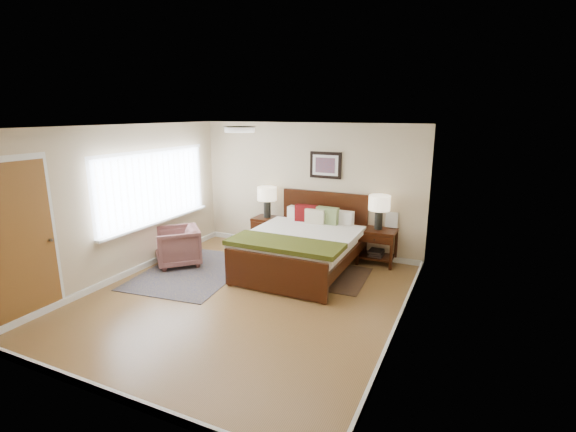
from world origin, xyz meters
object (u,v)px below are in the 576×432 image
object	(u,v)px
rug_persian	(193,271)
bed	(303,240)
nightstand_left	(267,224)
lamp_left	(267,196)
armchair	(178,246)
lamp_right	(379,205)
nightstand_right	(377,243)

from	to	relation	value
rug_persian	bed	bearing A→B (deg)	20.20
rug_persian	nightstand_left	bearing A→B (deg)	65.10
lamp_left	armchair	bearing A→B (deg)	-122.87
bed	rug_persian	xyz separation A→B (m)	(-1.70, -0.87, -0.55)
lamp_left	rug_persian	size ratio (longest dim) A/B	0.28
bed	lamp_right	size ratio (longest dim) A/B	3.64
nightstand_left	nightstand_right	size ratio (longest dim) A/B	0.97
nightstand_right	nightstand_left	bearing A→B (deg)	-179.83
rug_persian	armchair	bearing A→B (deg)	152.28
lamp_right	armchair	size ratio (longest dim) A/B	0.81
lamp_right	rug_persian	world-z (taller)	lamp_right
bed	nightstand_left	world-z (taller)	bed
armchair	bed	bearing A→B (deg)	62.66
lamp_left	armchair	xyz separation A→B (m)	(-1.01, -1.56, -0.73)
nightstand_right	lamp_right	size ratio (longest dim) A/B	1.07
bed	rug_persian	world-z (taller)	bed
nightstand_left	nightstand_right	distance (m)	2.24
nightstand_left	armchair	world-z (taller)	armchair
lamp_right	nightstand_right	bearing A→B (deg)	-90.00
nightstand_right	lamp_left	size ratio (longest dim) A/B	1.07
nightstand_right	lamp_left	bearing A→B (deg)	179.62
lamp_right	armchair	distance (m)	3.67
lamp_left	lamp_right	bearing A→B (deg)	0.00
nightstand_right	lamp_right	xyz separation A→B (m)	(0.00, 0.01, 0.69)
nightstand_right	rug_persian	distance (m)	3.30
lamp_right	rug_persian	xyz separation A→B (m)	(-2.79, -1.73, -1.08)
lamp_left	armchair	size ratio (longest dim) A/B	0.81
bed	nightstand_right	xyz separation A→B (m)	(1.09, 0.85, -0.15)
lamp_right	lamp_left	bearing A→B (deg)	180.00
armchair	nightstand_left	bearing A→B (deg)	101.50
nightstand_left	rug_persian	bearing A→B (deg)	-108.07
lamp_right	rug_persian	bearing A→B (deg)	-148.21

